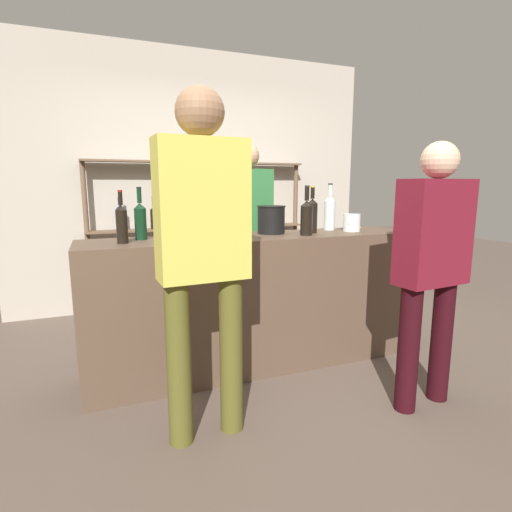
# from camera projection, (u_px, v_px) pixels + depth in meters

# --- Properties ---
(ground_plane) EXTENTS (16.00, 16.00, 0.00)m
(ground_plane) POSITION_uv_depth(u_px,v_px,m) (256.00, 364.00, 3.08)
(ground_plane) COLOR brown
(bar_counter) EXTENTS (2.46, 0.51, 1.00)m
(bar_counter) POSITION_uv_depth(u_px,v_px,m) (256.00, 302.00, 2.99)
(bar_counter) COLOR brown
(bar_counter) RESTS_ON ground_plane
(back_wall) EXTENTS (4.06, 0.12, 2.80)m
(back_wall) POSITION_uv_depth(u_px,v_px,m) (196.00, 181.00, 4.53)
(back_wall) COLOR #B2A899
(back_wall) RESTS_ON ground_plane
(back_shelf) EXTENTS (2.40, 0.18, 1.61)m
(back_shelf) POSITION_uv_depth(u_px,v_px,m) (201.00, 210.00, 4.42)
(back_shelf) COLOR brown
(back_shelf) RESTS_ON ground_plane
(counter_bottle_0) EXTENTS (0.08, 0.08, 0.36)m
(counter_bottle_0) POSITION_uv_depth(u_px,v_px,m) (312.00, 215.00, 3.05)
(counter_bottle_0) COLOR black
(counter_bottle_0) RESTS_ON bar_counter
(counter_bottle_1) EXTENTS (0.09, 0.09, 0.36)m
(counter_bottle_1) POSITION_uv_depth(u_px,v_px,m) (306.00, 217.00, 2.91)
(counter_bottle_1) COLOR black
(counter_bottle_1) RESTS_ON bar_counter
(counter_bottle_2) EXTENTS (0.09, 0.09, 0.38)m
(counter_bottle_2) POSITION_uv_depth(u_px,v_px,m) (330.00, 212.00, 3.26)
(counter_bottle_2) COLOR silver
(counter_bottle_2) RESTS_ON bar_counter
(counter_bottle_3) EXTENTS (0.07, 0.07, 0.34)m
(counter_bottle_3) POSITION_uv_depth(u_px,v_px,m) (122.00, 223.00, 2.51)
(counter_bottle_3) COLOR black
(counter_bottle_3) RESTS_ON bar_counter
(counter_bottle_4) EXTENTS (0.08, 0.08, 0.35)m
(counter_bottle_4) POSITION_uv_depth(u_px,v_px,m) (140.00, 220.00, 2.68)
(counter_bottle_4) COLOR black
(counter_bottle_4) RESTS_ON bar_counter
(wine_glass) EXTENTS (0.07, 0.07, 0.16)m
(wine_glass) POSITION_uv_depth(u_px,v_px,m) (229.00, 221.00, 2.80)
(wine_glass) COLOR silver
(wine_glass) RESTS_ON bar_counter
(ice_bucket) EXTENTS (0.22, 0.22, 0.21)m
(ice_bucket) POSITION_uv_depth(u_px,v_px,m) (271.00, 220.00, 3.02)
(ice_bucket) COLOR black
(ice_bucket) RESTS_ON bar_counter
(cork_jar) EXTENTS (0.14, 0.14, 0.14)m
(cork_jar) POSITION_uv_depth(u_px,v_px,m) (352.00, 223.00, 3.18)
(cork_jar) COLOR silver
(cork_jar) RESTS_ON bar_counter
(customer_left) EXTENTS (0.46, 0.24, 1.83)m
(customer_left) POSITION_uv_depth(u_px,v_px,m) (203.00, 241.00, 2.02)
(customer_left) COLOR brown
(customer_left) RESTS_ON ground_plane
(server_behind_counter) EXTENTS (0.46, 0.23, 1.72)m
(server_behind_counter) POSITION_uv_depth(u_px,v_px,m) (247.00, 224.00, 3.58)
(server_behind_counter) COLOR black
(server_behind_counter) RESTS_ON ground_plane
(customer_right) EXTENTS (0.47, 0.24, 1.61)m
(customer_right) POSITION_uv_depth(u_px,v_px,m) (432.00, 258.00, 2.36)
(customer_right) COLOR black
(customer_right) RESTS_ON ground_plane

